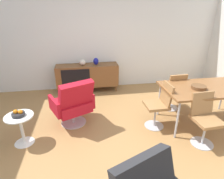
{
  "coord_description": "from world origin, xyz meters",
  "views": [
    {
      "loc": [
        -0.54,
        -2.45,
        2.08
      ],
      "look_at": [
        -0.08,
        0.36,
        0.84
      ],
      "focal_mm": 30.18,
      "sensor_mm": 36.0,
      "label": 1
    }
  ],
  "objects_px": {
    "vase_cobalt": "(82,62)",
    "lounge_chair_red": "(73,103)",
    "sideboard": "(87,75)",
    "dining_table": "(206,89)",
    "dining_chair_back_left": "(173,90)",
    "fruit_bowl": "(18,114)",
    "wooden_bowl_on_table": "(199,87)",
    "dining_chair_near_window": "(159,104)",
    "vase_sculptural_dark": "(96,61)",
    "side_table_round": "(21,126)",
    "dining_chair_front_left": "(205,118)"
  },
  "relations": [
    {
      "from": "vase_cobalt",
      "to": "lounge_chair_red",
      "type": "xyz_separation_m",
      "value": [
        -0.22,
        -1.59,
        -0.33
      ]
    },
    {
      "from": "sideboard",
      "to": "dining_table",
      "type": "bearing_deg",
      "value": -41.73
    },
    {
      "from": "dining_chair_back_left",
      "to": "fruit_bowl",
      "type": "height_order",
      "value": "dining_chair_back_left"
    },
    {
      "from": "wooden_bowl_on_table",
      "to": "dining_chair_near_window",
      "type": "relative_size",
      "value": 0.3
    },
    {
      "from": "dining_chair_near_window",
      "to": "lounge_chair_red",
      "type": "distance_m",
      "value": 1.58
    },
    {
      "from": "vase_sculptural_dark",
      "to": "lounge_chair_red",
      "type": "distance_m",
      "value": 1.72
    },
    {
      "from": "vase_sculptural_dark",
      "to": "dining_table",
      "type": "bearing_deg",
      "value": -45.17
    },
    {
      "from": "vase_sculptural_dark",
      "to": "side_table_round",
      "type": "relative_size",
      "value": 0.34
    },
    {
      "from": "dining_chair_near_window",
      "to": "lounge_chair_red",
      "type": "relative_size",
      "value": 0.9
    },
    {
      "from": "dining_chair_front_left",
      "to": "fruit_bowl",
      "type": "bearing_deg",
      "value": 171.3
    },
    {
      "from": "lounge_chair_red",
      "to": "side_table_round",
      "type": "xyz_separation_m",
      "value": [
        -0.83,
        -0.41,
        -0.15
      ]
    },
    {
      "from": "dining_chair_near_window",
      "to": "dining_chair_front_left",
      "type": "xyz_separation_m",
      "value": [
        0.54,
        -0.56,
        0.0
      ]
    },
    {
      "from": "dining_chair_front_left",
      "to": "sideboard",
      "type": "bearing_deg",
      "value": 125.78
    },
    {
      "from": "side_table_round",
      "to": "vase_cobalt",
      "type": "bearing_deg",
      "value": 62.5
    },
    {
      "from": "dining_chair_back_left",
      "to": "dining_chair_front_left",
      "type": "height_order",
      "value": "same"
    },
    {
      "from": "vase_sculptural_dark",
      "to": "side_table_round",
      "type": "height_order",
      "value": "vase_sculptural_dark"
    },
    {
      "from": "vase_sculptural_dark",
      "to": "wooden_bowl_on_table",
      "type": "relative_size",
      "value": 0.68
    },
    {
      "from": "vase_cobalt",
      "to": "dining_chair_front_left",
      "type": "distance_m",
      "value": 3.1
    },
    {
      "from": "vase_sculptural_dark",
      "to": "dining_chair_near_window",
      "type": "distance_m",
      "value": 2.16
    },
    {
      "from": "wooden_bowl_on_table",
      "to": "fruit_bowl",
      "type": "bearing_deg",
      "value": -178.67
    },
    {
      "from": "vase_cobalt",
      "to": "wooden_bowl_on_table",
      "type": "xyz_separation_m",
      "value": [
        2.03,
        -1.93,
        -0.02
      ]
    },
    {
      "from": "dining_chair_front_left",
      "to": "wooden_bowl_on_table",
      "type": "bearing_deg",
      "value": 72.94
    },
    {
      "from": "dining_chair_near_window",
      "to": "fruit_bowl",
      "type": "bearing_deg",
      "value": -177.27
    },
    {
      "from": "dining_chair_near_window",
      "to": "side_table_round",
      "type": "bearing_deg",
      "value": -177.25
    },
    {
      "from": "side_table_round",
      "to": "dining_chair_back_left",
      "type": "bearing_deg",
      "value": 12.95
    },
    {
      "from": "dining_table",
      "to": "dining_chair_near_window",
      "type": "relative_size",
      "value": 1.87
    },
    {
      "from": "vase_cobalt",
      "to": "lounge_chair_red",
      "type": "height_order",
      "value": "lounge_chair_red"
    },
    {
      "from": "dining_table",
      "to": "dining_chair_front_left",
      "type": "distance_m",
      "value": 0.7
    },
    {
      "from": "vase_cobalt",
      "to": "dining_chair_back_left",
      "type": "height_order",
      "value": "vase_cobalt"
    },
    {
      "from": "vase_cobalt",
      "to": "dining_chair_near_window",
      "type": "relative_size",
      "value": 0.2
    },
    {
      "from": "vase_cobalt",
      "to": "fruit_bowl",
      "type": "bearing_deg",
      "value": -117.51
    },
    {
      "from": "fruit_bowl",
      "to": "dining_chair_front_left",
      "type": "bearing_deg",
      "value": -8.7
    },
    {
      "from": "dining_table",
      "to": "dining_chair_near_window",
      "type": "distance_m",
      "value": 0.92
    },
    {
      "from": "dining_chair_front_left",
      "to": "fruit_bowl",
      "type": "xyz_separation_m",
      "value": [
        -2.92,
        0.45,
        0.09
      ]
    },
    {
      "from": "dining_table",
      "to": "lounge_chair_red",
      "type": "xyz_separation_m",
      "value": [
        -2.44,
        0.3,
        -0.23
      ]
    },
    {
      "from": "fruit_bowl",
      "to": "lounge_chair_red",
      "type": "bearing_deg",
      "value": 26.52
    },
    {
      "from": "dining_table",
      "to": "dining_chair_front_left",
      "type": "relative_size",
      "value": 1.87
    },
    {
      "from": "dining_chair_back_left",
      "to": "sideboard",
      "type": "bearing_deg",
      "value": 143.09
    },
    {
      "from": "vase_sculptural_dark",
      "to": "dining_chair_front_left",
      "type": "xyz_separation_m",
      "value": [
        1.53,
        -2.45,
        -0.34
      ]
    },
    {
      "from": "dining_chair_front_left",
      "to": "dining_table",
      "type": "bearing_deg",
      "value": 57.69
    },
    {
      "from": "dining_chair_near_window",
      "to": "side_table_round",
      "type": "distance_m",
      "value": 2.39
    },
    {
      "from": "dining_chair_front_left",
      "to": "dining_chair_near_window",
      "type": "bearing_deg",
      "value": 133.72
    },
    {
      "from": "wooden_bowl_on_table",
      "to": "vase_sculptural_dark",
      "type": "bearing_deg",
      "value": 131.09
    },
    {
      "from": "wooden_bowl_on_table",
      "to": "dining_chair_back_left",
      "type": "relative_size",
      "value": 0.3
    },
    {
      "from": "vase_cobalt",
      "to": "vase_sculptural_dark",
      "type": "xyz_separation_m",
      "value": [
        0.35,
        0.0,
        0.01
      ]
    },
    {
      "from": "dining_chair_near_window",
      "to": "dining_chair_front_left",
      "type": "bearing_deg",
      "value": -46.28
    },
    {
      "from": "vase_cobalt",
      "to": "wooden_bowl_on_table",
      "type": "relative_size",
      "value": 0.65
    },
    {
      "from": "dining_chair_back_left",
      "to": "dining_chair_front_left",
      "type": "bearing_deg",
      "value": -90.33
    },
    {
      "from": "dining_chair_back_left",
      "to": "dining_chair_near_window",
      "type": "distance_m",
      "value": 0.78
    },
    {
      "from": "lounge_chair_red",
      "to": "fruit_bowl",
      "type": "relative_size",
      "value": 4.73
    }
  ]
}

